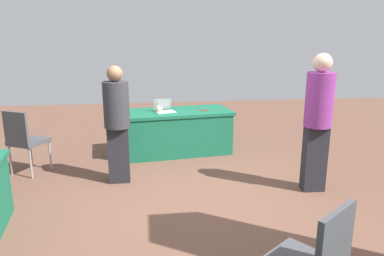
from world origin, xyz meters
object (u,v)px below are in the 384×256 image
(person_presenter, at_px, (117,119))
(laptop_silver, at_px, (164,109))
(table_foreground, at_px, (176,131))
(person_attendee_browsing, at_px, (318,116))
(yarn_ball, at_px, (159,109))
(scissors_red, at_px, (203,110))
(chair_back_row, at_px, (24,138))

(person_presenter, relative_size, laptop_silver, 4.12)
(table_foreground, xyz_separation_m, person_presenter, (0.90, 1.22, 0.51))
(person_attendee_browsing, height_order, yarn_ball, person_attendee_browsing)
(scissors_red, bearing_deg, table_foreground, -156.39)
(person_presenter, bearing_deg, yarn_ball, -118.86)
(scissors_red, bearing_deg, chair_back_row, -136.55)
(laptop_silver, distance_m, yarn_ball, 0.10)
(chair_back_row, distance_m, yarn_ball, 2.08)
(scissors_red, bearing_deg, laptop_silver, -149.36)
(table_foreground, height_order, person_presenter, person_presenter)
(person_presenter, height_order, yarn_ball, person_presenter)
(chair_back_row, distance_m, scissors_red, 2.81)
(table_foreground, distance_m, yarn_ball, 0.52)
(person_attendee_browsing, bearing_deg, yarn_ball, -38.96)
(chair_back_row, xyz_separation_m, scissors_red, (-2.72, -0.71, 0.19))
(person_presenter, relative_size, yarn_ball, 14.16)
(yarn_ball, distance_m, scissors_red, 0.76)
(person_attendee_browsing, bearing_deg, laptop_silver, -40.84)
(table_foreground, bearing_deg, yarn_ball, 17.93)
(person_presenter, distance_m, yarn_ball, 1.28)
(table_foreground, relative_size, chair_back_row, 2.05)
(chair_back_row, bearing_deg, laptop_silver, 47.77)
(chair_back_row, distance_m, laptop_silver, 2.17)
(person_attendee_browsing, height_order, scissors_red, person_attendee_browsing)
(person_presenter, relative_size, person_attendee_browsing, 0.90)
(laptop_silver, xyz_separation_m, scissors_red, (-0.67, -0.02, -0.04))
(person_presenter, xyz_separation_m, person_attendee_browsing, (-2.52, 0.62, 0.11))
(chair_back_row, relative_size, person_presenter, 0.60)
(person_presenter, xyz_separation_m, scissors_red, (-1.36, -1.18, -0.15))
(person_presenter, distance_m, laptop_silver, 1.35)
(table_foreground, distance_m, laptop_silver, 0.46)
(laptop_silver, bearing_deg, person_presenter, 42.42)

